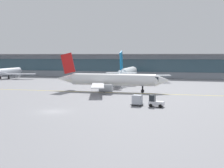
{
  "coord_description": "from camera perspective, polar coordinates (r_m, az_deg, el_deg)",
  "views": [
    {
      "loc": [
        22.18,
        -45.97,
        9.07
      ],
      "look_at": [
        4.99,
        17.95,
        3.0
      ],
      "focal_mm": 50.37,
      "sensor_mm": 36.0,
      "label": 1
    }
  ],
  "objects": [
    {
      "name": "ground_plane",
      "position": [
        51.84,
        -10.58,
        -4.93
      ],
      "size": [
        400.0,
        400.0,
        0.0
      ],
      "primitive_type": "plane",
      "color": "gray"
    },
    {
      "name": "taxiway_centreline_stripe",
      "position": [
        76.6,
        -0.17,
        -1.56
      ],
      "size": [
        109.99,
        2.04,
        0.01
      ],
      "primitive_type": "cube",
      "rotation": [
        0.0,
        0.0,
        0.02
      ],
      "color": "yellow",
      "rests_on": "ground_plane"
    },
    {
      "name": "terminal_concourse",
      "position": [
        131.28,
        5.33,
        3.41
      ],
      "size": [
        203.31,
        11.0,
        9.6
      ],
      "color": "#8C939E",
      "rests_on": "ground_plane"
    },
    {
      "name": "gate_airplane_0",
      "position": [
        128.31,
        -18.69,
        2.1
      ],
      "size": [
        24.75,
        26.65,
        8.83
      ],
      "rotation": [
        0.0,
        0.0,
        1.63
      ],
      "color": "silver",
      "rests_on": "ground_plane"
    },
    {
      "name": "gate_airplane_1",
      "position": [
        107.86,
        2.89,
        2.08
      ],
      "size": [
        29.37,
        31.6,
        10.47
      ],
      "rotation": [
        0.0,
        0.0,
        1.62
      ],
      "color": "white",
      "rests_on": "ground_plane"
    },
    {
      "name": "taxiing_regional_jet",
      "position": [
        78.32,
        -0.06,
        0.74
      ],
      "size": [
        29.44,
        27.45,
        9.77
      ],
      "rotation": [
        0.0,
        0.0,
        0.02
      ],
      "color": "white",
      "rests_on": "ground_plane"
    },
    {
      "name": "baggage_tug",
      "position": [
        55.85,
        7.86,
        -3.23
      ],
      "size": [
        2.77,
        1.92,
        2.1
      ],
      "rotation": [
        0.0,
        0.0,
        -0.14
      ],
      "color": "silver",
      "rests_on": "ground_plane"
    },
    {
      "name": "cargo_dolly_lead",
      "position": [
        56.78,
        4.6,
        -2.89
      ],
      "size": [
        2.3,
        1.87,
        1.94
      ],
      "rotation": [
        0.0,
        0.0,
        -0.14
      ],
      "color": "#595B60",
      "rests_on": "ground_plane"
    }
  ]
}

